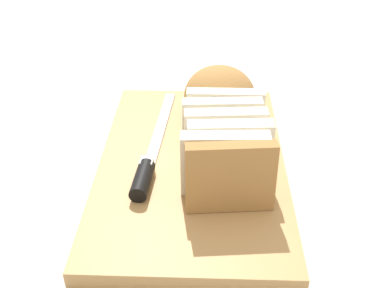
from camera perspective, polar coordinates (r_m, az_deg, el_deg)
ground_plane at (r=0.73m, az=0.00°, el=-3.59°), size 3.00×3.00×0.00m
cutting_board at (r=0.72m, az=0.00°, el=-2.80°), size 0.45×0.28×0.03m
bread_loaf at (r=0.72m, az=3.68°, el=3.12°), size 0.30×0.13×0.10m
bread_knife at (r=0.69m, az=-5.45°, el=-2.70°), size 0.31×0.04×0.02m
crumb_near_knife at (r=0.75m, az=2.48°, el=0.55°), size 0.01×0.01×0.01m
crumb_near_loaf at (r=0.73m, az=1.46°, el=-0.77°), size 0.01×0.01×0.01m
crumb_stray_left at (r=0.77m, az=1.69°, el=1.49°), size 0.01×0.01×0.01m
crumb_stray_right at (r=0.74m, az=-1.20°, el=-0.20°), size 0.01×0.01×0.01m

